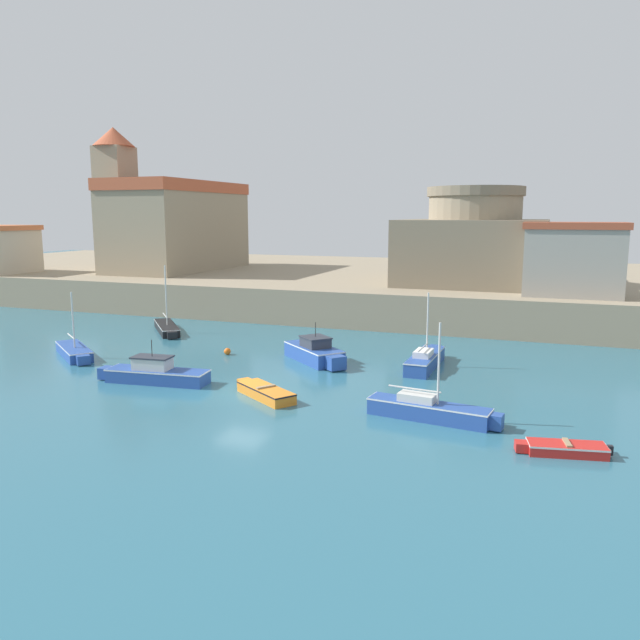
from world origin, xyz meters
TOP-DOWN VIEW (x-y plane):
  - ground_plane at (0.00, 0.00)m, footprint 200.00×200.00m
  - quay_seawall at (0.00, 38.47)m, footprint 120.00×40.00m
  - sailboat_blue_0 at (-13.68, 3.51)m, footprint 5.03×4.22m
  - sailboat_black_1 at (-13.01, 12.77)m, footprint 4.88×5.40m
  - sailboat_blue_2 at (7.81, 8.46)m, footprint 1.45×6.05m
  - dinghy_orange_3 at (1.49, -0.37)m, footprint 4.08×3.21m
  - motorboat_blue_4 at (-5.25, 0.08)m, footprint 6.31×2.08m
  - sailboat_blue_5 at (9.80, -0.96)m, footprint 6.03×1.91m
  - dinghy_red_6 at (15.31, -3.19)m, footprint 3.53×1.58m
  - motorboat_blue_7 at (1.16, 7.61)m, footprint 5.05×4.68m
  - mooring_buoy at (-4.82, 7.39)m, footprint 0.44×0.44m
  - church at (-24.72, 31.45)m, footprint 12.39×17.59m
  - fortress at (8.00, 28.92)m, footprint 12.30×12.30m
  - harbor_shed_mid_row at (16.00, 22.70)m, footprint 7.26×4.49m

SIDE VIEW (x-z plane):
  - ground_plane at x=0.00m, z-range 0.00..0.00m
  - mooring_buoy at x=-4.82m, z-range 0.00..0.44m
  - dinghy_red_6 at x=15.31m, z-range -0.01..0.49m
  - dinghy_orange_3 at x=1.49m, z-range -0.01..0.59m
  - sailboat_black_1 at x=-13.01m, z-range -2.23..2.93m
  - sailboat_blue_0 at x=-13.68m, z-range -1.72..2.46m
  - sailboat_blue_5 at x=9.80m, z-range -1.73..2.66m
  - sailboat_blue_2 at x=7.81m, z-range -1.73..2.71m
  - motorboat_blue_4 at x=-5.25m, z-range -0.65..1.69m
  - motorboat_blue_7 at x=1.16m, z-range -0.64..1.83m
  - quay_seawall at x=0.00m, z-range 0.00..2.91m
  - harbor_shed_mid_row at x=16.00m, z-range 2.94..8.40m
  - fortress at x=8.00m, z-range 2.07..10.44m
  - church at x=-24.72m, z-range 0.53..15.67m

